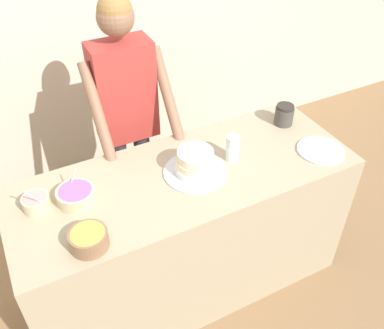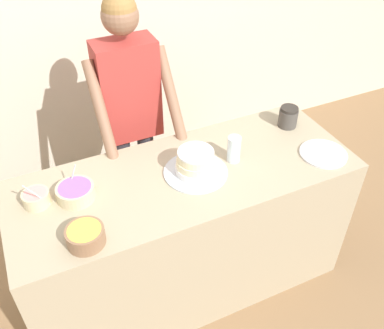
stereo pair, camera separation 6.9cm
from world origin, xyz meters
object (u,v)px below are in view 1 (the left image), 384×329
at_px(cake, 195,164).
at_px(person_baker, 126,104).
at_px(frosting_bowl_purple, 76,195).
at_px(frosting_bowl_pink, 36,202).
at_px(ceramic_plate, 321,150).
at_px(stoneware_jar, 284,115).
at_px(drinking_glass, 233,148).
at_px(frosting_bowl_yellow, 89,239).

bearing_deg(cake, person_baker, 103.12).
height_order(frosting_bowl_purple, frosting_bowl_pink, frosting_bowl_pink).
bearing_deg(ceramic_plate, stoneware_jar, 93.51).
xyz_separation_m(frosting_bowl_purple, stoneware_jar, (1.32, 0.09, 0.02)).
relative_size(drinking_glass, stoneware_jar, 1.19).
height_order(frosting_bowl_yellow, frosting_bowl_purple, frosting_bowl_purple).
xyz_separation_m(ceramic_plate, stoneware_jar, (-0.02, 0.33, 0.06)).
distance_m(frosting_bowl_yellow, frosting_bowl_purple, 0.31).
relative_size(drinking_glass, ceramic_plate, 0.57).
height_order(frosting_bowl_yellow, drinking_glass, drinking_glass).
bearing_deg(frosting_bowl_purple, person_baker, 49.54).
distance_m(cake, frosting_bowl_pink, 0.81).
height_order(person_baker, frosting_bowl_yellow, person_baker).
distance_m(ceramic_plate, stoneware_jar, 0.33).
bearing_deg(person_baker, frosting_bowl_pink, -141.87).
bearing_deg(stoneware_jar, ceramic_plate, -86.49).
relative_size(frosting_bowl_pink, stoneware_jar, 1.39).
relative_size(frosting_bowl_pink, drinking_glass, 1.17).
xyz_separation_m(person_baker, drinking_glass, (0.38, -0.62, -0.05)).
xyz_separation_m(frosting_bowl_purple, frosting_bowl_pink, (-0.18, 0.04, -0.00)).
bearing_deg(frosting_bowl_pink, cake, -8.19).
bearing_deg(ceramic_plate, cake, 167.58).
bearing_deg(cake, drinking_glass, 2.81).
height_order(person_baker, frosting_bowl_purple, person_baker).
bearing_deg(cake, ceramic_plate, -12.42).
bearing_deg(stoneware_jar, cake, -166.40).
relative_size(person_baker, frosting_bowl_purple, 8.99).
height_order(frosting_bowl_yellow, stoneware_jar, stoneware_jar).
relative_size(frosting_bowl_yellow, ceramic_plate, 0.65).
height_order(drinking_glass, stoneware_jar, drinking_glass).
distance_m(frosting_bowl_pink, stoneware_jar, 1.50).
bearing_deg(ceramic_plate, frosting_bowl_purple, 170.03).
bearing_deg(drinking_glass, frosting_bowl_pink, 174.27).
xyz_separation_m(frosting_bowl_pink, drinking_glass, (1.04, -0.10, 0.04)).
xyz_separation_m(cake, frosting_bowl_pink, (-0.80, 0.12, -0.02)).
xyz_separation_m(frosting_bowl_yellow, frosting_bowl_purple, (0.03, 0.30, -0.01)).
bearing_deg(ceramic_plate, frosting_bowl_pink, 169.79).
relative_size(cake, frosting_bowl_pink, 1.93).
relative_size(frosting_bowl_purple, frosting_bowl_pink, 1.06).
xyz_separation_m(frosting_bowl_purple, ceramic_plate, (1.34, -0.23, -0.03)).
distance_m(frosting_bowl_purple, frosting_bowl_pink, 0.19).
bearing_deg(drinking_glass, frosting_bowl_yellow, -164.75).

